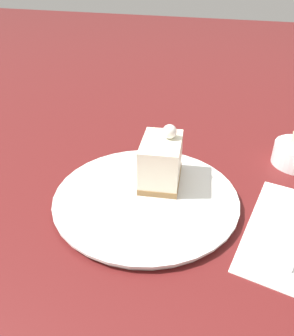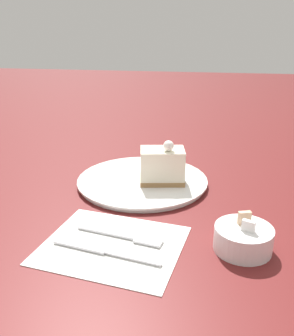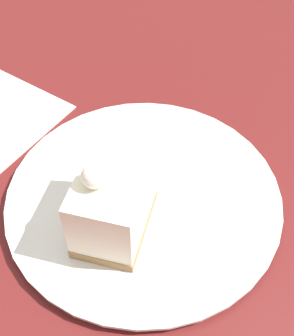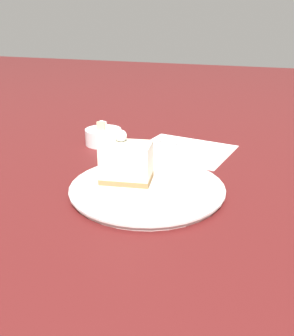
# 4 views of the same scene
# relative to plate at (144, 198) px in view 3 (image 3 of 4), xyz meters

# --- Properties ---
(ground_plane) EXTENTS (4.00, 4.00, 0.00)m
(ground_plane) POSITION_rel_plate_xyz_m (-0.01, 0.02, -0.01)
(ground_plane) COLOR #5B1919
(plate) EXTENTS (0.29, 0.29, 0.01)m
(plate) POSITION_rel_plate_xyz_m (0.00, 0.00, 0.00)
(plate) COLOR silver
(plate) RESTS_ON ground_plane
(cake_slice) EXTENTS (0.08, 0.10, 0.10)m
(cake_slice) POSITION_rel_plate_xyz_m (0.01, 0.05, 0.04)
(cake_slice) COLOR #9E7547
(cake_slice) RESTS_ON plate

